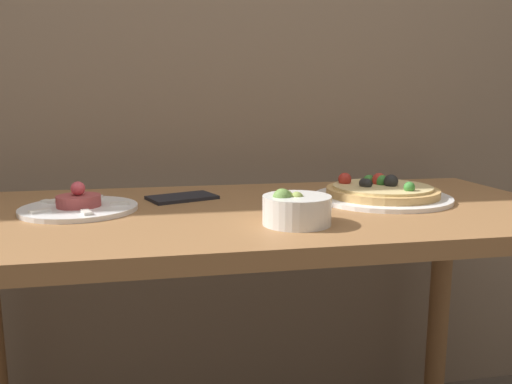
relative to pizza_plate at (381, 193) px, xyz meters
The scene contains 5 objects.
dining_table 0.35m from the pizza_plate, behind, with size 1.38×0.63×0.75m.
pizza_plate is the anchor object (origin of this frame).
tartare_plate 0.68m from the pizza_plate, behind, with size 0.24×0.24×0.06m.
small_bowl 0.33m from the pizza_plate, 143.15° to the right, with size 0.13×0.13×0.07m.
napkin 0.47m from the pizza_plate, 168.62° to the left, with size 0.18×0.14×0.01m.
Camera 1 is at (-0.19, -0.73, 0.97)m, focal length 35.00 mm.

